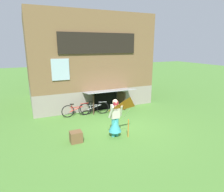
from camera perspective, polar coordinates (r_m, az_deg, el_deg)
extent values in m
plane|color=#4C7F33|center=(9.02, 3.05, -9.55)|extent=(60.00, 60.00, 0.00)
cube|color=gray|center=(13.84, -7.49, 1.47)|extent=(7.20, 5.26, 1.17)
cube|color=brown|center=(13.50, -7.87, 12.84)|extent=(7.20, 5.26, 4.29)
cube|color=black|center=(10.96, -3.92, 14.98)|extent=(4.33, 0.08, 1.09)
cube|color=#9EB7C6|center=(10.98, -3.96, 14.98)|extent=(4.17, 0.04, 0.97)
cube|color=#9EB7C6|center=(10.51, -14.68, 7.40)|extent=(0.90, 0.06, 1.10)
cube|color=black|center=(11.56, -1.77, -1.32)|extent=(1.40, 0.03, 1.05)
cube|color=#3D2B1E|center=(11.02, -5.31, -2.17)|extent=(0.31, 0.67, 1.05)
cube|color=#3D2B1E|center=(11.65, 2.64, -1.21)|extent=(0.26, 0.69, 1.05)
cube|color=#999EA8|center=(10.91, -0.74, 1.51)|extent=(2.80, 1.09, 0.18)
cylinder|color=teal|center=(8.17, 0.38, -9.09)|extent=(0.14, 0.14, 0.80)
cylinder|color=teal|center=(8.23, 1.40, -8.91)|extent=(0.14, 0.14, 0.80)
cone|color=teal|center=(8.15, 0.90, -8.22)|extent=(0.52, 0.52, 0.60)
cube|color=beige|center=(7.95, 0.91, -4.45)|extent=(0.34, 0.20, 0.57)
cylinder|color=beige|center=(7.77, -0.26, -4.68)|extent=(0.17, 0.32, 0.53)
cylinder|color=beige|center=(7.95, 2.66, -4.26)|extent=(0.17, 0.32, 0.53)
cube|color=maroon|center=(7.83, 1.10, -2.96)|extent=(0.20, 0.08, 0.36)
sphere|color=#D8AD8E|center=(7.83, 0.92, -1.73)|extent=(0.22, 0.22, 0.22)
pyramid|color=orange|center=(7.58, 5.23, -3.34)|extent=(1.01, 0.73, 0.69)
cylinder|color=beige|center=(7.92, 3.98, -5.33)|extent=(0.01, 0.55, 0.61)
cylinder|color=orange|center=(8.15, 4.70, -9.31)|extent=(0.03, 0.03, 0.78)
torus|color=black|center=(10.87, -2.69, -3.40)|extent=(0.66, 0.20, 0.67)
torus|color=black|center=(10.79, -7.49, -3.65)|extent=(0.66, 0.20, 0.67)
cylinder|color=#ADAFB5|center=(10.77, -5.10, -2.66)|extent=(0.67, 0.19, 0.04)
cylinder|color=#ADAFB5|center=(10.80, -5.09, -3.21)|extent=(0.74, 0.20, 0.27)
cylinder|color=#ADAFB5|center=(10.75, -6.31, -2.72)|extent=(0.04, 0.04, 0.38)
cube|color=black|center=(10.70, -6.34, -1.75)|extent=(0.20, 0.08, 0.05)
cylinder|color=#ADAFB5|center=(10.78, -2.71, -1.73)|extent=(0.43, 0.13, 0.03)
torus|color=black|center=(10.74, -7.94, -3.79)|extent=(0.66, 0.05, 0.66)
torus|color=black|center=(10.55, -12.63, -4.34)|extent=(0.66, 0.05, 0.66)
cylinder|color=red|center=(10.58, -10.31, -3.20)|extent=(0.67, 0.04, 0.04)
cylinder|color=red|center=(10.62, -10.28, -3.75)|extent=(0.73, 0.04, 0.27)
cylinder|color=red|center=(10.54, -11.49, -3.33)|extent=(0.04, 0.04, 0.37)
cube|color=black|center=(10.48, -11.54, -2.37)|extent=(0.20, 0.08, 0.05)
cylinder|color=red|center=(10.64, -8.00, -2.14)|extent=(0.44, 0.03, 0.03)
cube|color=brown|center=(7.94, -10.35, -11.52)|extent=(0.46, 0.39, 0.43)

